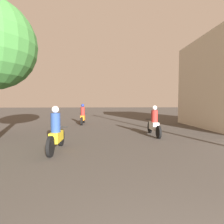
# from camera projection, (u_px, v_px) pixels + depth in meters

# --- Properties ---
(motorcycle_yellow) EXTENTS (0.60, 2.09, 1.55)m
(motorcycle_yellow) POSITION_uv_depth(u_px,v_px,m) (56.00, 133.00, 6.01)
(motorcycle_yellow) COLOR black
(motorcycle_yellow) RESTS_ON ground_plane
(motorcycle_white) EXTENTS (0.60, 2.10, 1.52)m
(motorcycle_white) POSITION_uv_depth(u_px,v_px,m) (154.00, 124.00, 8.78)
(motorcycle_white) COLOR black
(motorcycle_white) RESTS_ON ground_plane
(motorcycle_orange) EXTENTS (0.60, 2.10, 1.57)m
(motorcycle_orange) POSITION_uv_depth(u_px,v_px,m) (83.00, 116.00, 13.56)
(motorcycle_orange) COLOR black
(motorcycle_orange) RESTS_ON ground_plane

